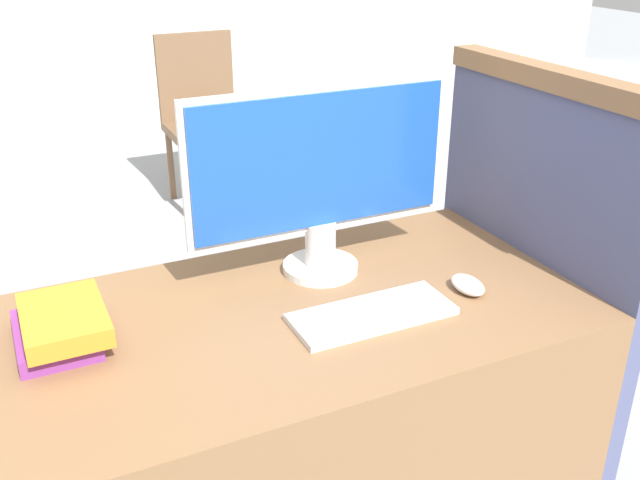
{
  "coord_description": "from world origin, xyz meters",
  "views": [
    {
      "loc": [
        -0.49,
        -0.91,
        1.56
      ],
      "look_at": [
        0.09,
        0.32,
        0.94
      ],
      "focal_mm": 40.0,
      "sensor_mm": 36.0,
      "label": 1
    }
  ],
  "objects": [
    {
      "name": "carrel_divider",
      "position": [
        0.72,
        0.36,
        0.63
      ],
      "size": [
        0.07,
        0.73,
        1.23
      ],
      "color": "#474C70",
      "rests_on": "ground_plane"
    },
    {
      "name": "far_chair",
      "position": [
        0.62,
        2.99,
        0.53
      ],
      "size": [
        0.44,
        0.44,
        0.96
      ],
      "rotation": [
        0.0,
        0.0,
        -0.82
      ],
      "color": "brown",
      "rests_on": "ground_plane"
    },
    {
      "name": "monitor",
      "position": [
        0.18,
        0.5,
        1.01
      ],
      "size": [
        0.65,
        0.18,
        0.46
      ],
      "color": "silver",
      "rests_on": "desk"
    },
    {
      "name": "mouse",
      "position": [
        0.44,
        0.26,
        0.78
      ],
      "size": [
        0.06,
        0.1,
        0.03
      ],
      "color": "white",
      "rests_on": "desk"
    },
    {
      "name": "keyboard",
      "position": [
        0.18,
        0.25,
        0.77
      ],
      "size": [
        0.36,
        0.14,
        0.02
      ],
      "color": "silver",
      "rests_on": "desk"
    },
    {
      "name": "book_stack",
      "position": [
        -0.44,
        0.43,
        0.8
      ],
      "size": [
        0.18,
        0.24,
        0.08
      ],
      "color": "#7A3384",
      "rests_on": "desk"
    },
    {
      "name": "desk",
      "position": [
        0.0,
        0.35,
        0.38
      ],
      "size": [
        1.39,
        0.71,
        0.76
      ],
      "color": "brown",
      "rests_on": "ground_plane"
    }
  ]
}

